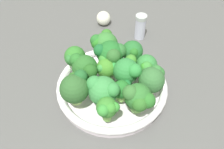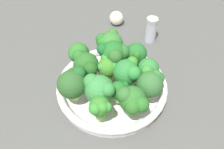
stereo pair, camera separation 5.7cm
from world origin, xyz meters
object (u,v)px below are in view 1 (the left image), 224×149
object	(u,v)px
broccoli_floret_1	(102,90)
broccoli_floret_5	(152,79)
broccoli_floret_0	(127,70)
broccoli_floret_8	(106,68)
broccoli_floret_13	(75,57)
broccoli_floret_6	(85,68)
broccoli_floret_4	(111,54)
broccoli_floret_7	(146,67)
garlic_bulb	(103,18)
broccoli_floret_10	(107,108)
pepper_shaker	(140,27)
broccoli_floret_3	(138,98)
broccoli_floret_12	(132,52)
broccoli_floret_9	(121,90)
broccoli_floret_11	(104,44)
broccoli_floret_2	(75,87)
bowl	(112,87)

from	to	relation	value
broccoli_floret_1	broccoli_floret_5	xyz separation A→B (cm)	(3.52, -11.25, 0.12)
broccoli_floret_0	broccoli_floret_8	distance (cm)	5.11
broccoli_floret_5	broccoli_floret_13	size ratio (longest dim) A/B	1.09
broccoli_floret_5	broccoli_floret_6	xyz separation A→B (cm)	(3.13, 15.98, -0.16)
broccoli_floret_4	broccoli_floret_7	xyz separation A→B (cm)	(-2.64, -8.81, -1.53)
garlic_bulb	broccoli_floret_10	bearing A→B (deg)	-174.98
broccoli_floret_1	garlic_bulb	world-z (taller)	broccoli_floret_1
broccoli_floret_0	broccoli_floret_5	size ratio (longest dim) A/B	1.03
pepper_shaker	broccoli_floret_8	bearing A→B (deg)	156.51
broccoli_floret_6	pepper_shaker	xyz separation A→B (cm)	(21.83, -14.47, -3.39)
broccoli_floret_1	pepper_shaker	distance (cm)	30.29
broccoli_floret_3	broccoli_floret_12	bearing A→B (deg)	3.94
broccoli_floret_6	broccoli_floret_7	bearing A→B (deg)	-84.15
garlic_bulb	broccoli_floret_9	bearing A→B (deg)	-169.30
broccoli_floret_0	broccoli_floret_12	distance (cm)	6.68
broccoli_floret_6	broccoli_floret_7	xyz separation A→B (cm)	(1.53, -14.90, -0.59)
broccoli_floret_4	broccoli_floret_8	xyz separation A→B (cm)	(-3.64, 0.87, -1.32)
broccoli_floret_5	broccoli_floret_11	distance (cm)	16.45
broccoli_floret_6	broccoli_floret_4	bearing A→B (deg)	-55.58
broccoli_floret_5	broccoli_floret_11	xyz separation A→B (cm)	(11.42, 11.84, 0.52)
broccoli_floret_0	broccoli_floret_2	bearing A→B (deg)	117.54
broccoli_floret_4	broccoli_floret_8	size ratio (longest dim) A/B	1.29
broccoli_floret_2	broccoli_floret_12	size ratio (longest dim) A/B	1.10
broccoli_floret_0	broccoli_floret_12	bearing A→B (deg)	-12.13
broccoli_floret_8	pepper_shaker	bearing A→B (deg)	-23.49
broccoli_floret_0	broccoli_floret_5	world-z (taller)	broccoli_floret_0
bowl	broccoli_floret_4	xyz separation A→B (cm)	(5.05, 0.53, 6.74)
bowl	broccoli_floret_10	distance (cm)	12.05
broccoli_floret_8	broccoli_floret_11	world-z (taller)	broccoli_floret_11
broccoli_floret_5	broccoli_floret_7	xyz separation A→B (cm)	(4.65, 1.07, -0.75)
broccoli_floret_5	broccoli_floret_10	bearing A→B (deg)	129.87
broccoli_floret_5	broccoli_floret_10	distance (cm)	13.02
broccoli_floret_1	broccoli_floret_8	size ratio (longest dim) A/B	1.17
broccoli_floret_2	broccoli_floret_9	xyz separation A→B (cm)	(0.96, -10.19, -1.48)
broccoli_floret_10	garlic_bulb	distance (cm)	40.36
broccoli_floret_3	broccoli_floret_6	world-z (taller)	broccoli_floret_3
broccoli_floret_6	broccoli_floret_10	xyz separation A→B (cm)	(-11.47, -5.98, -0.08)
broccoli_floret_11	bowl	bearing A→B (deg)	-164.91
broccoli_floret_11	broccoli_floret_12	xyz separation A→B (cm)	(-2.46, -7.39, -0.44)
broccoli_floret_7	pepper_shaker	size ratio (longest dim) A/B	0.77
bowl	broccoli_floret_11	bearing A→B (deg)	15.09
broccoli_floret_3	broccoli_floret_11	bearing A→B (deg)	26.13
broccoli_floret_13	broccoli_floret_9	bearing A→B (deg)	-128.37
broccoli_floret_8	broccoli_floret_3	bearing A→B (deg)	-141.99
pepper_shaker	broccoli_floret_7	bearing A→B (deg)	-178.79
broccoli_floret_8	broccoli_floret_11	size ratio (longest dim) A/B	0.81
broccoli_floret_11	pepper_shaker	bearing A→B (deg)	-37.37
broccoli_floret_5	broccoli_floret_13	world-z (taller)	broccoli_floret_5
broccoli_floret_4	broccoli_floret_13	size ratio (longest dim) A/B	1.23
broccoli_floret_1	broccoli_floret_13	size ratio (longest dim) A/B	1.11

